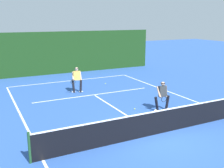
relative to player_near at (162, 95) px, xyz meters
name	(u,v)px	position (x,y,z in m)	size (l,w,h in m)	color
ground_plane	(157,134)	(-1.98, -2.29, -0.83)	(80.00, 80.00, 0.00)	#2C53A3
court_line_baseline_far	(71,81)	(-1.98, 8.69, -0.83)	(9.27, 0.10, 0.01)	white
court_line_sideline_left	(43,160)	(-6.61, -2.29, -0.83)	(0.10, 21.95, 0.01)	white
court_line_service	(94,95)	(-1.98, 4.29, -0.83)	(7.55, 0.10, 0.01)	white
court_line_centre	(120,111)	(-1.98, 0.91, -0.83)	(0.10, 6.40, 0.01)	white
tennis_net	(157,122)	(-1.98, -2.29, -0.30)	(10.16, 0.09, 1.09)	#1E4723
player_near	(162,95)	(0.00, 0.00, 0.00)	(0.92, 0.82, 1.52)	black
player_far	(77,79)	(-2.72, 5.27, 0.07)	(0.94, 0.87, 1.63)	black
tennis_ball	(135,109)	(-1.17, 0.75, -0.80)	(0.07, 0.07, 0.07)	#D1E033
tennis_ball_extra	(105,83)	(-0.10, 6.59, -0.80)	(0.07, 0.07, 0.07)	#D1E033
back_fence_windscreen	(59,53)	(-1.98, 11.75, 0.96)	(17.41, 0.12, 3.57)	#173A14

